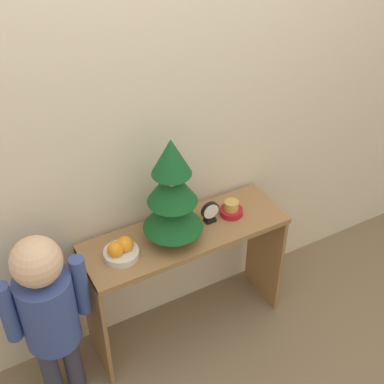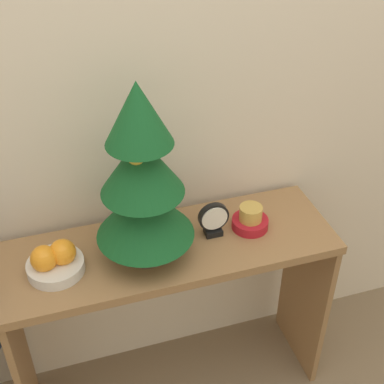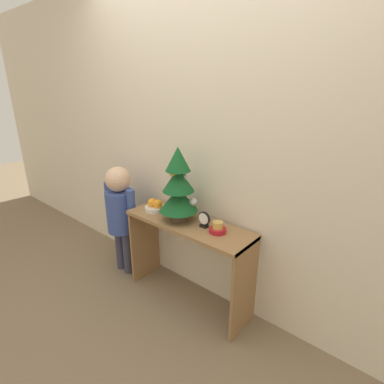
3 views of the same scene
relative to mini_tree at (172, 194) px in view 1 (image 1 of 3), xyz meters
name	(u,v)px [view 1 (image 1 of 3)]	position (x,y,z in m)	size (l,w,h in m)	color
ground_plane	(201,345)	(0.07, -0.15, -0.96)	(12.00, 12.00, 0.00)	#7A664C
back_wall	(162,113)	(0.07, 0.23, 0.29)	(7.00, 0.05, 2.50)	beige
console_table	(186,256)	(0.07, 0.02, -0.43)	(1.04, 0.34, 0.70)	olive
mini_tree	(172,194)	(0.00, 0.00, 0.00)	(0.29, 0.29, 0.56)	#4C3828
fruit_bowl	(121,250)	(-0.27, 0.01, -0.23)	(0.17, 0.17, 0.10)	silver
singing_bowl	(231,209)	(0.34, 0.02, -0.24)	(0.12, 0.12, 0.08)	#AD1923
desk_clock	(210,212)	(0.22, 0.03, -0.21)	(0.10, 0.04, 0.12)	black
child_figure	(47,307)	(-0.65, -0.06, -0.34)	(0.39, 0.25, 1.01)	#38384C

